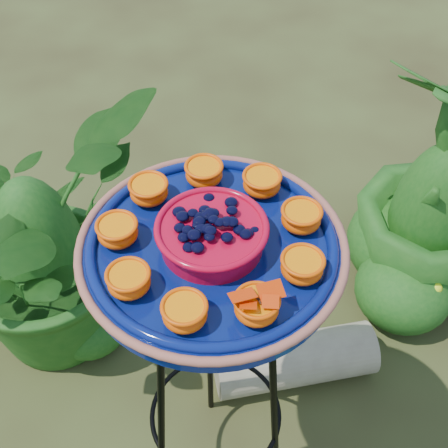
# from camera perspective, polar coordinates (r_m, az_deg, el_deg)

# --- Properties ---
(tripod_stand) EXTENTS (0.38, 0.39, 0.97)m
(tripod_stand) POSITION_cam_1_polar(r_m,az_deg,el_deg) (1.51, -0.87, -12.69)
(tripod_stand) COLOR black
(tripod_stand) RESTS_ON ground
(feeder_dish) EXTENTS (0.53, 0.53, 0.12)m
(feeder_dish) POSITION_cam_1_polar(r_m,az_deg,el_deg) (1.17, -1.10, -2.00)
(feeder_dish) COLOR navy
(feeder_dish) RESTS_ON tripod_stand
(driftwood_log) EXTENTS (0.53, 0.18, 0.18)m
(driftwood_log) POSITION_cam_1_polar(r_m,az_deg,el_deg) (2.11, 6.47, -12.23)
(driftwood_log) COLOR tan
(driftwood_log) RESTS_ON ground
(shrub_back_left) EXTENTS (1.01, 1.04, 0.88)m
(shrub_back_left) POSITION_cam_1_polar(r_m,az_deg,el_deg) (2.04, -16.78, -1.16)
(shrub_back_left) COLOR #174C14
(shrub_back_left) RESTS_ON ground
(shrub_back_right) EXTENTS (0.69, 0.69, 0.93)m
(shrub_back_right) POSITION_cam_1_polar(r_m,az_deg,el_deg) (2.19, 19.18, 3.00)
(shrub_back_right) COLOR #174C14
(shrub_back_right) RESTS_ON ground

